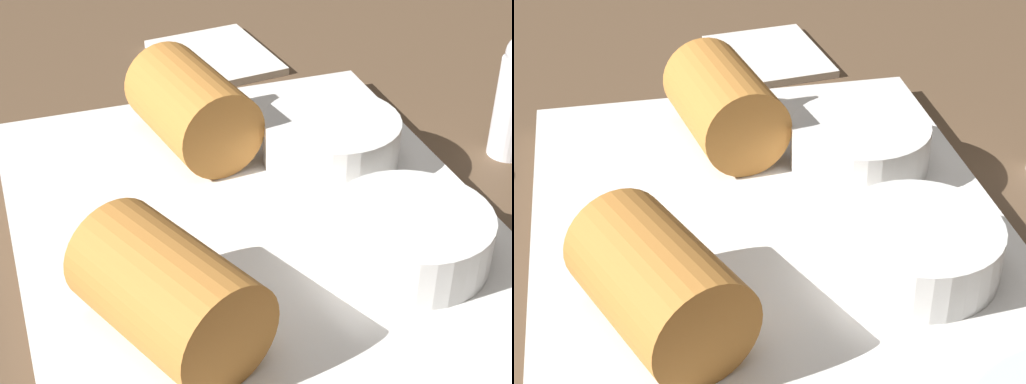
{
  "view_description": "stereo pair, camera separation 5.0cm",
  "coord_description": "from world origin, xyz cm",
  "views": [
    {
      "loc": [
        39.65,
        -12.75,
        31.72
      ],
      "look_at": [
        2.46,
        -0.06,
        5.73
      ],
      "focal_mm": 60.0,
      "sensor_mm": 36.0,
      "label": 1
    },
    {
      "loc": [
        40.96,
        -7.91,
        31.72
      ],
      "look_at": [
        2.46,
        -0.06,
        5.73
      ],
      "focal_mm": 60.0,
      "sensor_mm": 36.0,
      "label": 2
    }
  ],
  "objects": [
    {
      "name": "napkin",
      "position": [
        -22.52,
        4.87,
        2.3
      ],
      "size": [
        11.02,
        9.7,
        0.6
      ],
      "color": "silver",
      "rests_on": "table_surface"
    },
    {
      "name": "roll_front_left",
      "position": [
        9.42,
        -7.05,
        6.29
      ],
      "size": [
        10.4,
        8.67,
        5.59
      ],
      "color": "#B77533",
      "rests_on": "serving_plate"
    },
    {
      "name": "dipping_bowl_far",
      "position": [
        7.94,
        6.66,
        5.07
      ],
      "size": [
        8.62,
        8.62,
        2.88
      ],
      "color": "white",
      "rests_on": "serving_plate"
    },
    {
      "name": "dipping_bowl_near",
      "position": [
        -2.83,
        6.72,
        5.07
      ],
      "size": [
        8.62,
        8.62,
        2.88
      ],
      "color": "white",
      "rests_on": "serving_plate"
    },
    {
      "name": "table_surface",
      "position": [
        0.0,
        0.0,
        1.0
      ],
      "size": [
        180.0,
        140.0,
        2.0
      ],
      "color": "brown",
      "rests_on": "ground"
    },
    {
      "name": "serving_plate",
      "position": [
        2.46,
        -0.06,
        2.76
      ],
      "size": [
        33.58,
        26.63,
        1.5
      ],
      "color": "white",
      "rests_on": "table_surface"
    },
    {
      "name": "roll_front_right",
      "position": [
        -7.74,
        -1.14,
        6.29
      ],
      "size": [
        10.26,
        7.12,
        5.59
      ],
      "color": "#B77533",
      "rests_on": "serving_plate"
    }
  ]
}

